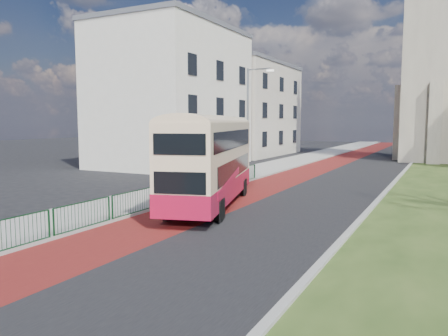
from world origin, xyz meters
The scene contains 11 objects.
ground centered at (0.00, 0.00, 0.00)m, with size 160.00×160.00×0.00m, color black.
road_carriageway centered at (1.50, 20.00, 0.01)m, with size 9.00×120.00×0.01m, color black.
bus_lane centered at (-1.20, 20.00, 0.01)m, with size 3.40×120.00×0.01m, color #591414.
pavement_west centered at (-5.00, 20.00, 0.06)m, with size 4.00×120.00×0.12m, color gray.
kerb_west centered at (-3.00, 20.00, 0.07)m, with size 0.25×120.00×0.13m, color #999993.
kerb_east centered at (6.10, 22.00, 0.07)m, with size 0.25×80.00×0.13m, color #999993.
pedestrian_railing centered at (-2.95, 4.00, 0.55)m, with size 0.07×24.00×1.12m.
street_block_near centered at (-14.00, 22.00, 6.51)m, with size 10.30×14.30×13.00m.
street_block_far centered at (-14.00, 38.00, 5.76)m, with size 10.30×16.30×11.50m.
streetlamp centered at (-4.35, 18.00, 4.59)m, with size 2.13×0.18×8.00m.
bus centered at (-0.95, 5.73, 2.42)m, with size 5.05×10.41×4.25m.
Camera 1 is at (9.16, -12.57, 4.10)m, focal length 35.00 mm.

